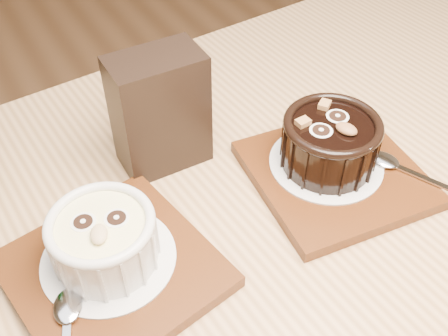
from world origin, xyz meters
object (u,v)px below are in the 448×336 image
object	(u,v)px
tray_left	(113,271)
tray_right	(335,174)
table	(263,305)
condiment_stand	(160,112)
ramekin_dark	(330,140)
ramekin_white	(104,238)

from	to	relation	value
tray_left	tray_right	xyz separation A→B (m)	(0.27, -0.00, 0.00)
table	condiment_stand	world-z (taller)	condiment_stand
tray_left	condiment_stand	world-z (taller)	condiment_stand
ramekin_dark	tray_right	bearing A→B (deg)	-92.98
table	ramekin_dark	distance (m)	0.20
table	tray_right	size ratio (longest dim) A/B	6.96
table	tray_right	distance (m)	0.17
tray_left	ramekin_dark	size ratio (longest dim) A/B	1.67
table	tray_left	xyz separation A→B (m)	(-0.14, 0.06, 0.10)
condiment_stand	ramekin_dark	bearing A→B (deg)	-38.02
ramekin_dark	condiment_stand	bearing A→B (deg)	123.68
ramekin_white	table	bearing A→B (deg)	-3.81
tray_left	ramekin_white	distance (m)	0.04
tray_right	ramekin_dark	xyz separation A→B (m)	(-0.00, 0.01, 0.04)
ramekin_white	ramekin_dark	world-z (taller)	ramekin_dark
tray_right	ramekin_dark	distance (m)	0.04
tray_left	ramekin_white	size ratio (longest dim) A/B	1.80
ramekin_dark	condiment_stand	world-z (taller)	condiment_stand
ramekin_dark	table	bearing A→B (deg)	-169.79
ramekin_dark	ramekin_white	bearing A→B (deg)	161.86
table	condiment_stand	bearing A→B (deg)	98.22
table	ramekin_dark	xyz separation A→B (m)	(0.12, 0.07, 0.14)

